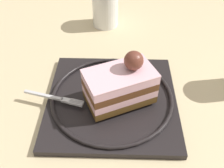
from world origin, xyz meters
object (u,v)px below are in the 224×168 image
fork (55,98)px  drink_glass_far (105,10)px  cake_slice (119,85)px  dessert_plate (112,99)px

fork → drink_glass_far: bearing=-98.2°
cake_slice → fork: (0.12, 0.02, -0.03)m
fork → drink_glass_far: (-0.05, -0.32, 0.02)m
dessert_plate → drink_glass_far: drink_glass_far is taller
dessert_plate → fork: bearing=13.1°
dessert_plate → fork: 0.11m
dessert_plate → drink_glass_far: (0.06, -0.29, 0.03)m
dessert_plate → cake_slice: (-0.01, 0.01, 0.05)m
dessert_plate → fork: fork is taller
cake_slice → drink_glass_far: cake_slice is taller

